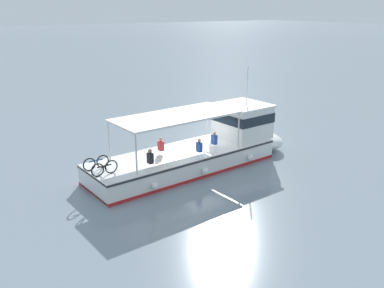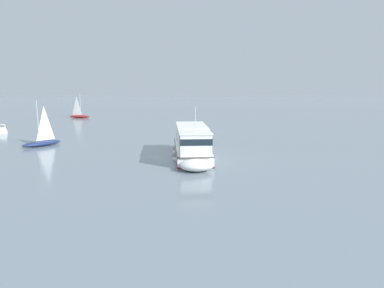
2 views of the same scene
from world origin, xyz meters
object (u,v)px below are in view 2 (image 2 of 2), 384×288
at_px(sailboat_off_stern, 42,141).
at_px(ferry_main, 193,150).
at_px(sailboat_mid_channel, 79,115).
at_px(motorboat_far_left, 1,129).

bearing_deg(sailboat_off_stern, ferry_main, -114.26).
bearing_deg(sailboat_mid_channel, sailboat_off_stern, -169.23).
xyz_separation_m(sailboat_mid_channel, sailboat_off_stern, (-36.44, -6.93, 0.00)).
relative_size(ferry_main, sailboat_off_stern, 2.40).
bearing_deg(motorboat_far_left, sailboat_off_stern, -136.58).
relative_size(ferry_main, motorboat_far_left, 3.50).
bearing_deg(motorboat_far_left, ferry_main, -124.34).
bearing_deg(ferry_main, sailboat_mid_channel, 29.18).
height_order(motorboat_far_left, sailboat_off_stern, sailboat_off_stern).
height_order(ferry_main, motorboat_far_left, ferry_main).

